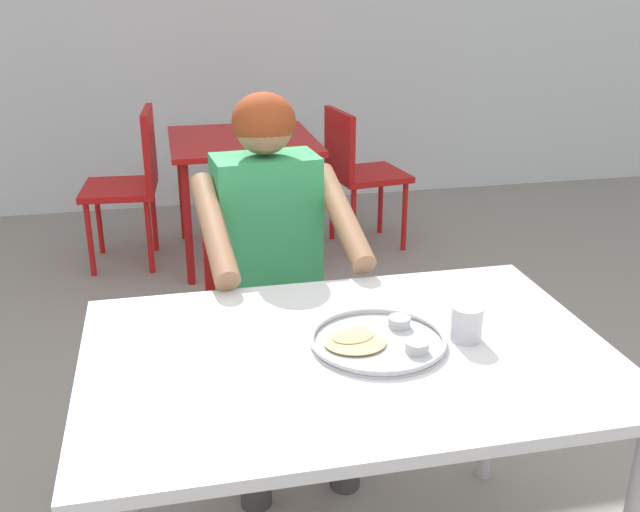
{
  "coord_description": "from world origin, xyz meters",
  "views": [
    {
      "loc": [
        -0.37,
        -1.54,
        1.6
      ],
      "look_at": [
        0.02,
        0.21,
        0.89
      ],
      "focal_mm": 40.97,
      "sensor_mm": 36.0,
      "label": 1
    }
  ],
  "objects_px": {
    "chair_foreground": "(262,295)",
    "diner_foreground": "(273,252)",
    "drinking_cup": "(467,322)",
    "chair_red_right": "(357,167)",
    "table_foreground": "(348,376)",
    "chair_red_left": "(133,176)",
    "table_background_red": "(243,153)",
    "thali_tray": "(378,340)"
  },
  "relations": [
    {
      "from": "chair_foreground",
      "to": "diner_foreground",
      "type": "bearing_deg",
      "value": -86.26
    },
    {
      "from": "drinking_cup",
      "to": "chair_red_right",
      "type": "bearing_deg",
      "value": 80.72
    },
    {
      "from": "drinking_cup",
      "to": "diner_foreground",
      "type": "xyz_separation_m",
      "value": [
        -0.37,
        0.72,
        -0.06
      ]
    },
    {
      "from": "table_foreground",
      "to": "chair_red_right",
      "type": "bearing_deg",
      "value": 74.46
    },
    {
      "from": "table_foreground",
      "to": "chair_red_left",
      "type": "distance_m",
      "value": 2.68
    },
    {
      "from": "chair_foreground",
      "to": "chair_red_left",
      "type": "bearing_deg",
      "value": 106.26
    },
    {
      "from": "diner_foreground",
      "to": "table_background_red",
      "type": "distance_m",
      "value": 1.88
    },
    {
      "from": "chair_foreground",
      "to": "table_background_red",
      "type": "height_order",
      "value": "chair_foreground"
    },
    {
      "from": "table_foreground",
      "to": "drinking_cup",
      "type": "distance_m",
      "value": 0.32
    },
    {
      "from": "thali_tray",
      "to": "drinking_cup",
      "type": "relative_size",
      "value": 3.79
    },
    {
      "from": "drinking_cup",
      "to": "chair_red_left",
      "type": "relative_size",
      "value": 0.1
    },
    {
      "from": "diner_foreground",
      "to": "table_foreground",
      "type": "bearing_deg",
      "value": -84.29
    },
    {
      "from": "table_background_red",
      "to": "thali_tray",
      "type": "bearing_deg",
      "value": -89.25
    },
    {
      "from": "chair_foreground",
      "to": "diner_foreground",
      "type": "relative_size",
      "value": 0.67
    },
    {
      "from": "thali_tray",
      "to": "drinking_cup",
      "type": "height_order",
      "value": "drinking_cup"
    },
    {
      "from": "chair_foreground",
      "to": "chair_red_left",
      "type": "relative_size",
      "value": 0.93
    },
    {
      "from": "drinking_cup",
      "to": "chair_red_left",
      "type": "xyz_separation_m",
      "value": [
        -0.87,
        2.62,
        -0.27
      ]
    },
    {
      "from": "drinking_cup",
      "to": "chair_red_left",
      "type": "height_order",
      "value": "chair_red_left"
    },
    {
      "from": "drinking_cup",
      "to": "chair_red_right",
      "type": "height_order",
      "value": "chair_red_right"
    },
    {
      "from": "diner_foreground",
      "to": "chair_red_right",
      "type": "height_order",
      "value": "diner_foreground"
    },
    {
      "from": "diner_foreground",
      "to": "chair_foreground",
      "type": "bearing_deg",
      "value": 93.74
    },
    {
      "from": "diner_foreground",
      "to": "chair_red_left",
      "type": "distance_m",
      "value": 1.98
    },
    {
      "from": "table_foreground",
      "to": "table_background_red",
      "type": "xyz_separation_m",
      "value": [
        0.04,
        2.59,
        -0.05
      ]
    },
    {
      "from": "chair_foreground",
      "to": "diner_foreground",
      "type": "xyz_separation_m",
      "value": [
        0.01,
        -0.22,
        0.25
      ]
    },
    {
      "from": "table_foreground",
      "to": "chair_red_right",
      "type": "distance_m",
      "value": 2.71
    },
    {
      "from": "table_background_red",
      "to": "chair_red_right",
      "type": "bearing_deg",
      "value": 0.82
    },
    {
      "from": "diner_foreground",
      "to": "chair_red_right",
      "type": "distance_m",
      "value": 2.06
    },
    {
      "from": "table_foreground",
      "to": "drinking_cup",
      "type": "height_order",
      "value": "drinking_cup"
    },
    {
      "from": "diner_foreground",
      "to": "thali_tray",
      "type": "bearing_deg",
      "value": -77.99
    },
    {
      "from": "chair_foreground",
      "to": "chair_red_right",
      "type": "distance_m",
      "value": 1.86
    },
    {
      "from": "table_foreground",
      "to": "chair_red_right",
      "type": "xyz_separation_m",
      "value": [
        0.72,
        2.6,
        -0.17
      ]
    },
    {
      "from": "table_foreground",
      "to": "diner_foreground",
      "type": "xyz_separation_m",
      "value": [
        -0.07,
        0.71,
        0.06
      ]
    },
    {
      "from": "drinking_cup",
      "to": "chair_red_left",
      "type": "distance_m",
      "value": 2.78
    },
    {
      "from": "table_foreground",
      "to": "diner_foreground",
      "type": "distance_m",
      "value": 0.72
    },
    {
      "from": "chair_red_right",
      "to": "diner_foreground",
      "type": "bearing_deg",
      "value": -112.84
    },
    {
      "from": "diner_foreground",
      "to": "table_background_red",
      "type": "height_order",
      "value": "diner_foreground"
    },
    {
      "from": "chair_foreground",
      "to": "diner_foreground",
      "type": "height_order",
      "value": "diner_foreground"
    },
    {
      "from": "drinking_cup",
      "to": "table_background_red",
      "type": "bearing_deg",
      "value": 95.59
    },
    {
      "from": "thali_tray",
      "to": "table_background_red",
      "type": "xyz_separation_m",
      "value": [
        -0.03,
        2.58,
        -0.13
      ]
    },
    {
      "from": "chair_foreground",
      "to": "diner_foreground",
      "type": "distance_m",
      "value": 0.33
    },
    {
      "from": "table_foreground",
      "to": "thali_tray",
      "type": "xyz_separation_m",
      "value": [
        0.08,
        0.02,
        0.08
      ]
    },
    {
      "from": "drinking_cup",
      "to": "chair_foreground",
      "type": "height_order",
      "value": "drinking_cup"
    }
  ]
}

